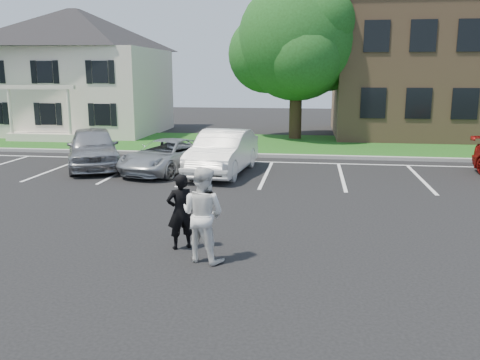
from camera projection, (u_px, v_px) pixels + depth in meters
The scene contains 11 objects.
ground_plane at pixel (234, 244), 11.38m from camera, with size 90.00×90.00×0.00m, color black.
curb at pixel (274, 156), 22.99m from camera, with size 40.00×0.30×0.15m, color gray.
grass_strip at pixel (280, 144), 26.87m from camera, with size 44.00×8.00×0.08m, color #154E0F.
stall_lines at pixel (304, 171), 19.85m from camera, with size 34.00×5.36×0.01m.
house at pixel (77, 72), 31.74m from camera, with size 10.30×9.22×7.60m.
tree at pixel (299, 44), 28.17m from camera, with size 7.80×7.20×8.80m.
man_black_suit at pixel (180, 212), 10.91m from camera, with size 0.60×0.40×1.66m, color black.
man_white_shirt at pixel (203, 214), 10.18m from camera, with size 0.95×0.74×1.95m, color white.
car_silver_west at pixel (93, 148), 20.34m from camera, with size 1.93×4.80×1.64m, color #A09FA4.
car_silver_minivan at pixel (166, 156), 19.51m from camera, with size 2.07×4.48×1.25m, color #A7AAAF.
car_white_sedan at pixel (223, 152), 19.20m from camera, with size 1.72×4.93×1.62m, color white.
Camera 1 is at (1.68, -10.71, 3.75)m, focal length 38.00 mm.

